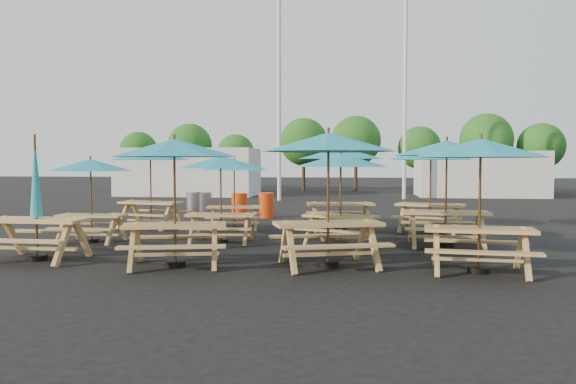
# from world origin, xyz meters

# --- Properties ---
(ground) EXTENTS (120.00, 120.00, 0.00)m
(ground) POSITION_xyz_m (0.00, 0.00, 0.00)
(ground) COLOR black
(ground) RESTS_ON ground
(picnic_unit_0) EXTENTS (2.01, 1.77, 2.51)m
(picnic_unit_0) POSITION_xyz_m (-4.35, -4.20, 1.03)
(picnic_unit_0) COLOR tan
(picnic_unit_0) RESTS_ON ground
(picnic_unit_1) EXTENTS (2.06, 2.06, 2.06)m
(picnic_unit_1) POSITION_xyz_m (-4.44, -1.69, 1.80)
(picnic_unit_1) COLOR tan
(picnic_unit_1) RESTS_ON ground
(picnic_unit_2) EXTENTS (2.84, 2.84, 2.39)m
(picnic_unit_2) POSITION_xyz_m (-4.07, 1.32, 2.09)
(picnic_unit_2) COLOR tan
(picnic_unit_2) RESTS_ON ground
(picnic_unit_3) EXTENTS (2.89, 2.89, 2.42)m
(picnic_unit_3) POSITION_xyz_m (-1.39, -4.51, 2.12)
(picnic_unit_3) COLOR tan
(picnic_unit_3) RESTS_ON ground
(picnic_unit_4) EXTENTS (2.25, 2.25, 2.14)m
(picnic_unit_4) POSITION_xyz_m (-1.28, -1.39, 1.87)
(picnic_unit_4) COLOR tan
(picnic_unit_4) RESTS_ON ground
(picnic_unit_5) EXTENTS (2.33, 2.33, 2.04)m
(picnic_unit_5) POSITION_xyz_m (-1.57, 1.39, 1.78)
(picnic_unit_5) COLOR tan
(picnic_unit_5) RESTS_ON ground
(picnic_unit_6) EXTENTS (3.18, 3.18, 2.53)m
(picnic_unit_6) POSITION_xyz_m (1.46, -4.20, 2.21)
(picnic_unit_6) COLOR tan
(picnic_unit_6) RESTS_ON ground
(picnic_unit_7) EXTENTS (2.78, 2.78, 2.18)m
(picnic_unit_7) POSITION_xyz_m (1.61, -1.50, 1.91)
(picnic_unit_7) COLOR tan
(picnic_unit_7) RESTS_ON ground
(picnic_unit_8) EXTENTS (2.69, 2.69, 2.42)m
(picnic_unit_8) POSITION_xyz_m (1.52, 1.34, 2.11)
(picnic_unit_8) COLOR tan
(picnic_unit_8) RESTS_ON ground
(picnic_unit_9) EXTENTS (2.63, 2.63, 2.40)m
(picnic_unit_9) POSITION_xyz_m (4.14, -4.44, 2.10)
(picnic_unit_9) COLOR tan
(picnic_unit_9) RESTS_ON ground
(picnic_unit_10) EXTENTS (2.52, 2.52, 2.48)m
(picnic_unit_10) POSITION_xyz_m (4.04, -1.34, 2.17)
(picnic_unit_10) COLOR tan
(picnic_unit_10) RESTS_ON ground
(picnic_unit_11) EXTENTS (2.97, 2.97, 2.39)m
(picnic_unit_11) POSITION_xyz_m (4.03, 1.43, 2.09)
(picnic_unit_11) COLOR tan
(picnic_unit_11) RESTS_ON ground
(waste_bin_0) EXTENTS (0.55, 0.55, 0.89)m
(waste_bin_0) POSITION_xyz_m (-3.82, 4.92, 0.44)
(waste_bin_0) COLOR gray
(waste_bin_0) RESTS_ON ground
(waste_bin_1) EXTENTS (0.55, 0.55, 0.89)m
(waste_bin_1) POSITION_xyz_m (-3.50, 5.02, 0.44)
(waste_bin_1) COLOR gray
(waste_bin_1) RESTS_ON ground
(waste_bin_2) EXTENTS (0.55, 0.55, 0.89)m
(waste_bin_2) POSITION_xyz_m (-2.09, 4.60, 0.44)
(waste_bin_2) COLOR #E83E0D
(waste_bin_2) RESTS_ON ground
(waste_bin_3) EXTENTS (0.55, 0.55, 0.89)m
(waste_bin_3) POSITION_xyz_m (-1.19, 4.86, 0.44)
(waste_bin_3) COLOR #E83E0D
(waste_bin_3) RESTS_ON ground
(mast_0) EXTENTS (0.20, 0.20, 12.00)m
(mast_0) POSITION_xyz_m (-2.00, 14.00, 6.00)
(mast_0) COLOR silver
(mast_0) RESTS_ON ground
(mast_1) EXTENTS (0.20, 0.20, 12.00)m
(mast_1) POSITION_xyz_m (4.50, 16.00, 6.00)
(mast_1) COLOR silver
(mast_1) RESTS_ON ground
(event_tent_0) EXTENTS (8.00, 4.00, 2.80)m
(event_tent_0) POSITION_xyz_m (-8.00, 18.00, 1.40)
(event_tent_0) COLOR silver
(event_tent_0) RESTS_ON ground
(event_tent_1) EXTENTS (7.00, 4.00, 2.60)m
(event_tent_1) POSITION_xyz_m (9.00, 19.00, 1.30)
(event_tent_1) COLOR silver
(event_tent_1) RESTS_ON ground
(tree_0) EXTENTS (2.80, 2.80, 4.24)m
(tree_0) POSITION_xyz_m (-14.07, 25.25, 2.83)
(tree_0) COLOR #382314
(tree_0) RESTS_ON ground
(tree_1) EXTENTS (3.11, 3.11, 4.72)m
(tree_1) POSITION_xyz_m (-9.74, 23.90, 3.15)
(tree_1) COLOR #382314
(tree_1) RESTS_ON ground
(tree_2) EXTENTS (2.59, 2.59, 3.93)m
(tree_2) POSITION_xyz_m (-6.39, 23.65, 2.62)
(tree_2) COLOR #382314
(tree_2) RESTS_ON ground
(tree_3) EXTENTS (3.36, 3.36, 5.09)m
(tree_3) POSITION_xyz_m (-1.75, 24.72, 3.41)
(tree_3) COLOR #382314
(tree_3) RESTS_ON ground
(tree_4) EXTENTS (3.41, 3.41, 5.17)m
(tree_4) POSITION_xyz_m (1.90, 24.26, 3.46)
(tree_4) COLOR #382314
(tree_4) RESTS_ON ground
(tree_5) EXTENTS (2.94, 2.94, 4.45)m
(tree_5) POSITION_xyz_m (6.22, 24.67, 2.97)
(tree_5) COLOR #382314
(tree_5) RESTS_ON ground
(tree_6) EXTENTS (3.38, 3.38, 5.13)m
(tree_6) POSITION_xyz_m (10.23, 22.90, 3.43)
(tree_6) COLOR #382314
(tree_6) RESTS_ON ground
(tree_7) EXTENTS (2.95, 2.95, 4.48)m
(tree_7) POSITION_xyz_m (13.63, 22.92, 2.99)
(tree_7) COLOR #382314
(tree_7) RESTS_ON ground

